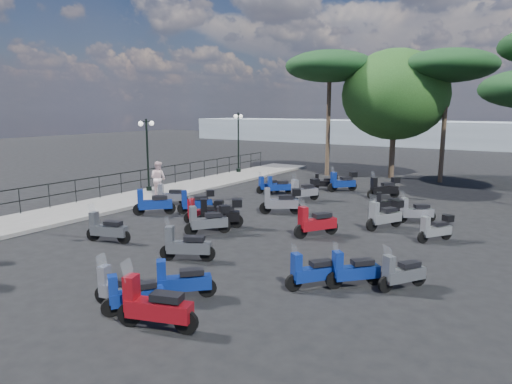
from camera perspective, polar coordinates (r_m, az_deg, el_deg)
The scene contains 37 objects.
ground at distance 18.18m, azimuth -5.27°, elevation -4.17°, with size 120.00×120.00×0.00m, color black.
sidewalk at distance 24.61m, azimuth -12.90°, elevation -0.36°, with size 3.00×30.00×0.15m, color #5F5D5B.
railing at distance 25.29m, azimuth -15.36°, elevation 1.70°, with size 0.04×26.04×1.10m.
lamp_post_1 at distance 25.28m, azimuth -13.42°, elevation 5.12°, with size 0.36×1.14×3.86m.
lamp_post_2 at distance 32.02m, azimuth -2.22°, elevation 6.72°, with size 0.51×1.19×4.13m.
pedestrian_far at distance 23.91m, azimuth -12.12°, elevation 1.68°, with size 0.85×0.67×1.76m, color beige.
scooter_2 at distance 20.25m, azimuth -12.74°, elevation -1.40°, with size 1.36×1.39×1.46m.
scooter_3 at distance 22.16m, azimuth -10.64°, elevation -0.48°, with size 1.46×0.92×1.28m.
scooter_4 at distance 24.45m, azimuth 2.79°, elevation 0.70°, with size 1.25×1.16×1.28m.
scooter_5 at distance 24.94m, azimuth 1.52°, elevation 0.83°, with size 0.86×1.33×1.19m.
scooter_7 at distance 16.56m, azimuth -18.14°, elevation -4.46°, with size 1.62×0.75×1.33m.
scooter_8 at distance 16.79m, azimuth -5.98°, elevation -3.57°, with size 1.23×1.45×1.38m.
scooter_9 at distance 20.23m, azimuth -7.43°, elevation -1.26°, with size 1.26×1.33×1.33m.
scooter_10 at distance 22.79m, azimuth 6.08°, elevation 0.18°, with size 1.02×1.65×1.42m.
scooter_11 at distance 25.77m, azimuth 10.80°, elevation 1.23°, with size 1.28×1.46×1.41m.
scooter_12 at distance 11.23m, azimuth -16.56°, elevation -11.67°, with size 1.52×0.57×1.22m.
scooter_13 at distance 14.03m, azimuth -8.75°, elevation -6.67°, with size 1.55×0.96×1.36m.
scooter_14 at distance 18.25m, azimuth -6.47°, elevation -2.53°, with size 1.54×0.90×1.32m.
scooter_15 at distance 17.62m, azimuth -4.55°, elevation -2.76°, with size 1.56×1.32×1.49m.
scooter_16 at distance 19.92m, azimuth 3.15°, elevation -1.20°, with size 1.65×1.17×1.48m.
scooter_17 at distance 26.09m, azimuth 8.65°, elevation 1.21°, with size 1.36×0.85×1.18m.
scooter_18 at distance 11.36m, azimuth -9.31°, elevation -10.98°, with size 1.22×1.21×1.29m.
scooter_19 at distance 10.87m, azimuth -15.05°, elevation -12.38°, with size 0.97×1.29×1.21m.
scooter_20 at distance 11.93m, azimuth 7.03°, elevation -9.92°, with size 1.03×1.32×1.25m.
scooter_21 at distance 16.56m, azimuth 7.43°, elevation -3.86°, with size 1.09×1.63×1.46m.
scooter_22 at distance 18.13m, azimuth 15.83°, elevation -2.84°, with size 1.03×1.62×1.41m.
scooter_23 at distance 24.24m, azimuth 15.70°, elevation 0.45°, with size 1.35×1.41×1.42m.
scooter_24 at distance 9.98m, azimuth -12.54°, elevation -13.86°, with size 1.78×0.81×1.45m.
scooter_25 at distance 12.37m, azimuth 17.76°, elevation -9.68°, with size 0.93×1.33×1.21m.
scooter_26 at distance 12.19m, azimuth 12.08°, elevation -9.62°, with size 1.15×1.22×1.26m.
scooter_27 at distance 17.04m, azimuth 21.55°, elevation -4.32°, with size 0.97×1.29×1.18m.
scooter_28 at distance 19.50m, azimuth 19.27°, elevation -2.35°, with size 1.38×1.07×1.30m.
scooter_29 at distance 20.87m, azimuth 16.24°, elevation -1.48°, with size 1.45×0.67×1.19m.
broadleaf_tree at distance 31.41m, azimuth 17.01°, elevation 11.54°, with size 6.84×6.84×8.34m.
pine_0 at distance 30.59m, azimuth 22.91°, elevation 14.29°, with size 5.72×5.72×8.08m.
pine_2 at distance 31.74m, azimuth 9.21°, elevation 15.20°, with size 5.95×5.95×8.35m.
distant_hills at distance 59.89m, azimuth 22.51°, elevation 6.70°, with size 70.00×8.00×3.00m, color gray.
Camera 1 is at (10.91, -13.81, 4.57)m, focal length 32.00 mm.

